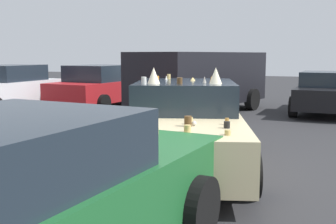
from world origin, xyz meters
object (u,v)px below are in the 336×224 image
object	(u,v)px
parked_van_near_left	(202,79)
parked_sedan_behind_left	(32,197)
parked_sedan_far_left	(103,86)
parked_sedan_row_back_far	(328,93)
parked_sedan_near_right	(4,88)
art_car_decorated	(185,125)

from	to	relation	value
parked_van_near_left	parked_sedan_behind_left	distance (m)	10.09
parked_van_near_left	parked_sedan_far_left	xyz separation A→B (m)	(0.05, 3.70, -0.37)
parked_sedan_row_back_far	parked_sedan_behind_left	bearing A→B (deg)	172.12
parked_sedan_near_right	parked_sedan_far_left	bearing A→B (deg)	129.26
parked_van_near_left	parked_sedan_behind_left	size ratio (longest dim) A/B	1.39
parked_van_near_left	parked_sedan_far_left	size ratio (longest dim) A/B	1.23
art_car_decorated	parked_van_near_left	bearing A→B (deg)	176.64
art_car_decorated	parked_sedan_behind_left	world-z (taller)	art_car_decorated
parked_sedan_near_right	parked_van_near_left	bearing A→B (deg)	107.29
parked_sedan_behind_left	parked_sedan_row_back_far	distance (m)	11.42
parked_sedan_behind_left	parked_sedan_far_left	xyz separation A→B (m)	(9.96, 5.60, 0.02)
parked_sedan_row_back_far	parked_sedan_near_right	world-z (taller)	parked_sedan_near_right
parked_sedan_behind_left	parked_sedan_near_right	bearing A→B (deg)	49.64
parked_sedan_far_left	art_car_decorated	bearing A→B (deg)	-135.43
parked_sedan_near_right	parked_sedan_far_left	world-z (taller)	parked_sedan_near_right
parked_sedan_row_back_far	parked_van_near_left	bearing A→B (deg)	111.50
parked_van_near_left	parked_sedan_row_back_far	xyz separation A→B (m)	(1.37, -3.69, -0.43)
parked_sedan_row_back_far	parked_sedan_near_right	xyz separation A→B (m)	(-3.44, 9.87, 0.09)
art_car_decorated	parked_sedan_near_right	size ratio (longest dim) A/B	1.19
art_car_decorated	parked_van_near_left	world-z (taller)	parked_van_near_left
parked_sedan_near_right	parked_sedan_far_left	size ratio (longest dim) A/B	0.91
art_car_decorated	parked_sedan_row_back_far	bearing A→B (deg)	146.11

